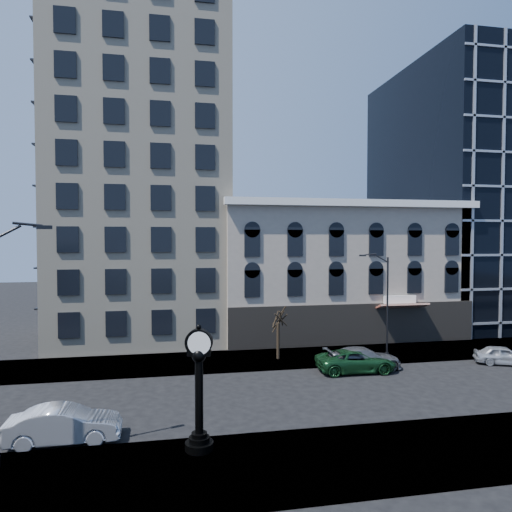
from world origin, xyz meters
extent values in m
plane|color=black|center=(0.00, 0.00, 0.00)|extent=(160.00, 160.00, 0.00)
cube|color=gray|center=(0.00, 8.00, 0.06)|extent=(160.00, 6.00, 0.12)
cube|color=gray|center=(0.00, -8.00, 0.06)|extent=(160.00, 6.00, 0.12)
cube|color=beige|center=(-6.00, 19.00, 19.00)|extent=(15.00, 15.00, 38.00)
cube|color=#A79A8A|center=(12.00, 16.00, 6.00)|extent=(22.00, 10.00, 12.00)
cube|color=white|center=(12.00, 10.80, 12.20)|extent=(22.60, 0.80, 0.60)
cube|color=black|center=(12.00, 10.95, 1.80)|extent=(22.00, 0.30, 3.60)
cube|color=maroon|center=(16.00, 10.40, 3.40)|extent=(4.50, 1.18, 0.55)
cube|color=black|center=(32.00, 21.00, 14.00)|extent=(20.00, 20.00, 28.00)
cylinder|color=black|center=(-2.41, -6.26, 0.29)|extent=(1.22, 1.22, 0.33)
cylinder|color=black|center=(-2.41, -6.26, 0.56)|extent=(0.89, 0.89, 0.22)
cylinder|color=black|center=(-2.41, -6.26, 0.76)|extent=(0.67, 0.67, 0.18)
cylinder|color=black|center=(-2.41, -6.26, 2.45)|extent=(0.36, 0.36, 3.22)
sphere|color=black|center=(-2.41, -6.26, 4.17)|extent=(0.62, 0.62, 0.62)
cube|color=black|center=(-2.41, -6.26, 4.28)|extent=(1.03, 0.47, 0.28)
cylinder|color=black|center=(-2.41, -6.26, 4.72)|extent=(1.21, 0.62, 1.15)
cylinder|color=white|center=(-2.41, -6.45, 4.72)|extent=(0.95, 0.25, 0.98)
cylinder|color=white|center=(-2.41, -6.07, 4.72)|extent=(0.95, 0.25, 0.98)
sphere|color=black|center=(-2.41, -6.26, 5.39)|extent=(0.22, 0.22, 0.22)
cube|color=black|center=(-8.44, -5.70, 9.57)|extent=(0.64, 0.40, 0.15)
cylinder|color=black|center=(12.66, 6.54, 3.94)|extent=(0.14, 0.14, 7.63)
cylinder|color=black|center=(12.66, 6.54, 0.30)|extent=(0.32, 0.32, 0.35)
cube|color=black|center=(11.02, 6.91, 7.88)|extent=(0.52, 0.30, 0.12)
cylinder|color=black|center=(4.38, 7.63, 1.47)|extent=(0.24, 0.24, 2.71)
imported|color=silver|center=(-8.28, -4.18, 0.81)|extent=(4.95, 1.83, 1.62)
imported|color=#143F1E|center=(8.93, 3.72, 0.76)|extent=(5.53, 2.70, 1.51)
imported|color=#595B60|center=(9.65, 4.09, 0.78)|extent=(5.43, 2.39, 1.55)
imported|color=#A5A8AD|center=(20.22, 3.43, 0.67)|extent=(4.24, 3.07, 1.34)
camera|label=1|loc=(-3.59, -25.49, 9.05)|focal=32.00mm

